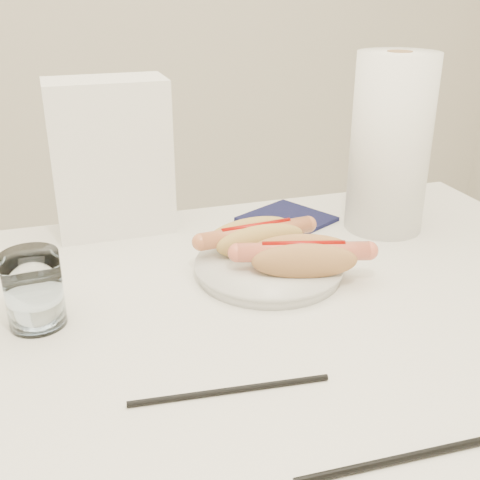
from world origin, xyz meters
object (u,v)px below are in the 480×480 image
object	(u,v)px
water_glass	(34,290)
hotdog_right	(303,257)
hotdog_left	(256,237)
napkin_box	(111,157)
paper_towel_roll	(390,145)
table	(218,364)
plate	(269,269)

from	to	relation	value
water_glass	hotdog_right	bearing A→B (deg)	0.25
hotdog_left	napkin_box	world-z (taller)	napkin_box
water_glass	napkin_box	distance (m)	0.32
hotdog_left	paper_towel_roll	size ratio (longest dim) A/B	0.61
water_glass	paper_towel_roll	xyz separation A→B (m)	(0.57, 0.15, 0.10)
table	plate	world-z (taller)	plate
hotdog_right	water_glass	bearing A→B (deg)	-164.17
water_glass	table	bearing A→B (deg)	-18.01
water_glass	napkin_box	size ratio (longest dim) A/B	0.38
hotdog_right	paper_towel_roll	size ratio (longest dim) A/B	0.63
table	paper_towel_roll	bearing A→B (deg)	31.38
hotdog_right	hotdog_left	bearing A→B (deg)	130.28
hotdog_right	paper_towel_roll	xyz separation A→B (m)	(0.21, 0.15, 0.10)
plate	hotdog_left	distance (m)	0.06
table	water_glass	distance (m)	0.25
hotdog_right	plate	bearing A→B (deg)	149.68
napkin_box	paper_towel_roll	bearing A→B (deg)	-17.67
table	hotdog_left	distance (m)	0.21
hotdog_left	water_glass	xyz separation A→B (m)	(-0.32, -0.09, 0.01)
napkin_box	paper_towel_roll	size ratio (longest dim) A/B	0.86
hotdog_left	napkin_box	size ratio (longest dim) A/B	0.70
hotdog_right	paper_towel_roll	bearing A→B (deg)	50.36
plate	hotdog_left	xyz separation A→B (m)	(-0.00, 0.05, 0.03)
hotdog_left	paper_towel_roll	distance (m)	0.28
napkin_box	plate	bearing A→B (deg)	-53.06
table	paper_towel_roll	distance (m)	0.46
hotdog_right	water_glass	distance (m)	0.35
table	napkin_box	xyz separation A→B (m)	(-0.08, 0.35, 0.19)
table	hotdog_left	size ratio (longest dim) A/B	6.81
table	paper_towel_roll	xyz separation A→B (m)	(0.36, 0.22, 0.20)
table	paper_towel_roll	world-z (taller)	paper_towel_roll
hotdog_right	napkin_box	world-z (taller)	napkin_box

